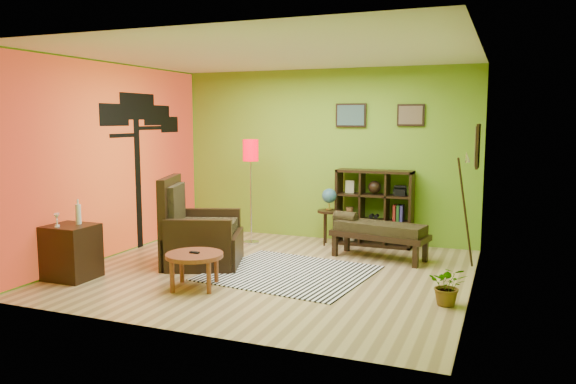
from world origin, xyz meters
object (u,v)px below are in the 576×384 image
at_px(coffee_table, 195,258).
at_px(armchair, 198,238).
at_px(side_cabinet, 71,252).
at_px(globe_table, 329,202).
at_px(cube_shelf, 375,208).
at_px(bench, 377,230).
at_px(floor_lamp, 251,160).
at_px(potted_plant, 448,290).

height_order(coffee_table, armchair, armchair).
distance_m(side_cabinet, globe_table, 3.89).
xyz_separation_m(side_cabinet, globe_table, (2.42, 3.03, 0.34)).
bearing_deg(globe_table, cube_shelf, 16.94).
distance_m(side_cabinet, cube_shelf, 4.50).
xyz_separation_m(armchair, globe_table, (1.31, 1.84, 0.32)).
distance_m(armchair, bench, 2.53).
xyz_separation_m(side_cabinet, bench, (3.33, 2.41, 0.06)).
relative_size(globe_table, cube_shelf, 0.75).
bearing_deg(globe_table, floor_lamp, -162.93).
bearing_deg(potted_plant, bench, 123.89).
xyz_separation_m(floor_lamp, potted_plant, (3.27, -1.98, -1.18)).
bearing_deg(globe_table, coffee_table, -105.59).
bearing_deg(floor_lamp, potted_plant, -31.26).
height_order(side_cabinet, globe_table, side_cabinet).
distance_m(cube_shelf, potted_plant, 2.94).
xyz_separation_m(coffee_table, floor_lamp, (-0.41, 2.43, 0.99)).
relative_size(coffee_table, potted_plant, 1.55).
height_order(cube_shelf, potted_plant, cube_shelf).
bearing_deg(coffee_table, bench, 52.29).
bearing_deg(bench, side_cabinet, -144.10).
height_order(armchair, cube_shelf, armchair).
xyz_separation_m(armchair, cube_shelf, (2.00, 2.05, 0.23)).
bearing_deg(armchair, coffee_table, -61.41).
distance_m(coffee_table, bench, 2.76).
bearing_deg(cube_shelf, floor_lamp, -162.97).
xyz_separation_m(armchair, bench, (2.22, 1.22, 0.04)).
bearing_deg(potted_plant, coffee_table, -171.08).
bearing_deg(floor_lamp, globe_table, 17.07).
distance_m(cube_shelf, bench, 0.87).
distance_m(armchair, cube_shelf, 2.87).
relative_size(floor_lamp, globe_table, 1.85).
relative_size(coffee_table, floor_lamp, 0.41).
distance_m(armchair, floor_lamp, 1.77).
height_order(cube_shelf, bench, cube_shelf).
bearing_deg(side_cabinet, cube_shelf, 46.10).
relative_size(side_cabinet, cube_shelf, 0.83).
bearing_deg(cube_shelf, globe_table, -163.06).
bearing_deg(armchair, bench, 28.93).
height_order(floor_lamp, cube_shelf, floor_lamp).
xyz_separation_m(armchair, side_cabinet, (-1.12, -1.19, -0.02)).
distance_m(coffee_table, potted_plant, 2.90).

